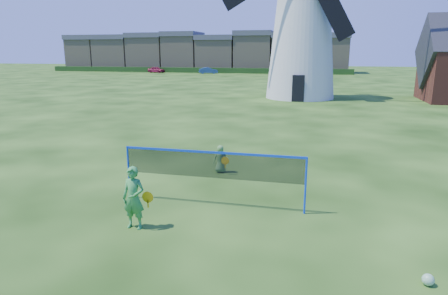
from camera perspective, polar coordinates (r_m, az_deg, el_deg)
ground at (r=11.19m, az=-1.60°, el=-8.02°), size 220.00×220.00×0.00m
windmill at (r=36.74m, az=11.37°, el=17.10°), size 13.80×6.11×18.69m
badminton_net at (r=10.64m, az=-1.70°, el=-2.69°), size 5.05×0.05×1.55m
player_girl at (r=9.64m, az=-13.00°, el=-7.17°), size 0.71×0.39×1.53m
player_boy at (r=13.74m, az=-0.51°, el=-1.68°), size 0.64×0.46×0.98m
play_ball at (r=8.41m, az=27.56°, el=-16.69°), size 0.22×0.22×0.22m
terraced_houses at (r=85.65m, az=-3.44°, el=13.65°), size 60.43×8.40×8.14m
hedge at (r=80.02m, az=-4.71°, el=11.16°), size 62.00×0.80×1.00m
car_left at (r=80.35m, az=-9.81°, el=11.09°), size 3.76×2.24×1.20m
car_right at (r=75.94m, az=-2.30°, el=11.13°), size 3.82×2.23×1.19m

